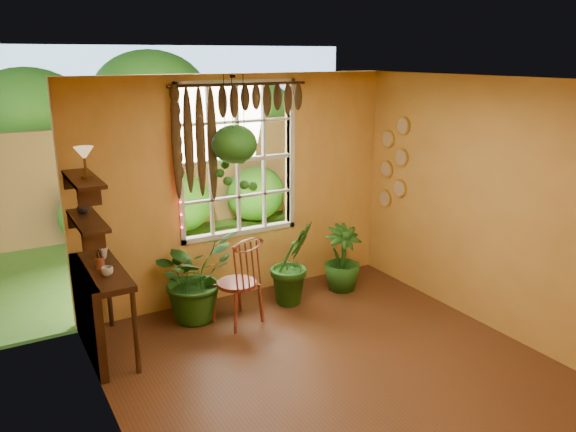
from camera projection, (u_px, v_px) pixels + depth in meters
name	position (u px, v px, depth m)	size (l,w,h in m)	color
floor	(344.00, 378.00, 5.23)	(4.50, 4.50, 0.00)	#552D18
ceiling	(354.00, 81.00, 4.48)	(4.50, 4.50, 0.00)	silver
wall_back	(239.00, 189.00, 6.73)	(4.00, 4.00, 0.00)	#E8B44F
wall_left	(114.00, 287.00, 3.91)	(4.50, 4.50, 0.00)	#E8B44F
wall_right	(506.00, 211.00, 5.81)	(4.50, 4.50, 0.00)	#E8B44F
window	(237.00, 160.00, 6.66)	(1.52, 0.10, 1.86)	silver
valance_vine	(234.00, 112.00, 6.36)	(1.70, 0.12, 1.10)	#341C0E
string_lights	(178.00, 163.00, 6.21)	(0.03, 0.03, 1.54)	#FF2633
wall_plates	(393.00, 164.00, 7.24)	(0.04, 0.32, 1.10)	beige
counter_ledge	(92.00, 304.00, 5.51)	(0.40, 1.20, 0.90)	#341C0E
shelf_lower	(87.00, 220.00, 5.29)	(0.25, 0.90, 0.04)	#341C0E
shelf_upper	(83.00, 179.00, 5.18)	(0.25, 0.90, 0.04)	#341C0E
backyard	(149.00, 142.00, 10.73)	(14.00, 10.00, 12.00)	#2E5E1B
windsor_chair	(239.00, 294.00, 6.23)	(0.55, 0.56, 1.18)	maroon
potted_plant_left	(194.00, 276.00, 6.29)	(0.92, 0.80, 1.02)	#1C4913
potted_plant_mid	(292.00, 262.00, 6.71)	(0.56, 0.45, 1.02)	#1C4913
potted_plant_right	(342.00, 258.00, 7.11)	(0.47, 0.47, 0.84)	#1C4913
hanging_basket	(235.00, 148.00, 6.28)	(0.51, 0.51, 1.33)	black
cup_a	(107.00, 271.00, 5.28)	(0.11, 0.11, 0.09)	silver
cup_b	(102.00, 253.00, 5.72)	(0.12, 0.12, 0.11)	beige
brush_jar	(99.00, 256.00, 5.43)	(0.09, 0.09, 0.33)	brown
shelf_vase	(83.00, 207.00, 5.45)	(0.12, 0.12, 0.12)	#B2AD99
tiffany_lamp	(84.00, 155.00, 5.04)	(0.18, 0.18, 0.29)	brown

